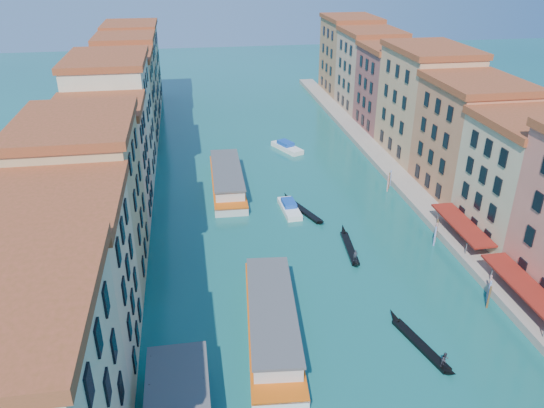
{
  "coord_description": "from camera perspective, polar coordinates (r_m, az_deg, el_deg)",
  "views": [
    {
      "loc": [
        -13.42,
        -19.23,
        37.1
      ],
      "look_at": [
        -2.92,
        45.26,
        5.01
      ],
      "focal_mm": 35.0,
      "sensor_mm": 36.0,
      "label": 1
    }
  ],
  "objects": [
    {
      "name": "gondola_fore",
      "position": [
        72.48,
        8.35,
        -4.6
      ],
      "size": [
        1.86,
        11.0,
        2.19
      ],
      "rotation": [
        0.0,
        0.0,
        -0.09
      ],
      "color": "black",
      "rests_on": "ground"
    },
    {
      "name": "motorboat_far",
      "position": [
        106.74,
        1.6,
        6.17
      ],
      "size": [
        5.58,
        8.25,
        1.64
      ],
      "rotation": [
        0.0,
        0.0,
        0.43
      ],
      "color": "white",
      "rests_on": "ground"
    },
    {
      "name": "mooring_poles_right",
      "position": [
        68.16,
        21.15,
        -7.53
      ],
      "size": [
        1.44,
        54.24,
        3.2
      ],
      "color": "#51321B",
      "rests_on": "ground"
    },
    {
      "name": "left_bank_palazzos",
      "position": [
        89.16,
        -17.03,
        7.1
      ],
      "size": [
        12.8,
        128.4,
        21.0
      ],
      "color": "#C6B98D",
      "rests_on": "ground"
    },
    {
      "name": "gondola_right",
      "position": [
        57.94,
        15.82,
        -14.33
      ],
      "size": [
        3.61,
        10.88,
        2.2
      ],
      "rotation": [
        0.0,
        0.0,
        0.26
      ],
      "color": "black",
      "rests_on": "ground"
    },
    {
      "name": "right_bank_palazzos",
      "position": [
        98.63,
        17.51,
        8.85
      ],
      "size": [
        12.8,
        128.4,
        21.0
      ],
      "color": "#A54A3F",
      "rests_on": "ground"
    },
    {
      "name": "motorboat_mid",
      "position": [
        81.83,
        1.88,
        -0.36
      ],
      "size": [
        2.66,
        7.34,
        1.5
      ],
      "rotation": [
        0.0,
        0.0,
        0.05
      ],
      "color": "white",
      "rests_on": "ground"
    },
    {
      "name": "vaporetto_far",
      "position": [
        89.93,
        -4.85,
        2.74
      ],
      "size": [
        5.67,
        22.63,
        3.35
      ],
      "rotation": [
        0.0,
        0.0,
        -0.02
      ],
      "color": "silver",
      "rests_on": "ground"
    },
    {
      "name": "vaporetto_near",
      "position": [
        57.25,
        0.0,
        -12.28
      ],
      "size": [
        7.21,
        22.93,
        3.35
      ],
      "rotation": [
        0.0,
        0.0,
        -0.09
      ],
      "color": "white",
      "rests_on": "ground"
    },
    {
      "name": "gondola_far",
      "position": [
        81.81,
        3.32,
        -0.59
      ],
      "size": [
        5.0,
        11.15,
        1.65
      ],
      "rotation": [
        0.0,
        0.0,
        0.37
      ],
      "color": "black",
      "rests_on": "ground"
    },
    {
      "name": "restaurant_awnings",
      "position": [
        64.93,
        26.22,
        -8.61
      ],
      "size": [
        3.2,
        44.55,
        3.12
      ],
      "color": "maroon",
      "rests_on": "ground"
    },
    {
      "name": "quay",
      "position": [
        98.43,
        12.59,
        3.67
      ],
      "size": [
        4.0,
        140.0,
        1.0
      ],
      "primitive_type": "cube",
      "color": "gray",
      "rests_on": "ground"
    }
  ]
}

